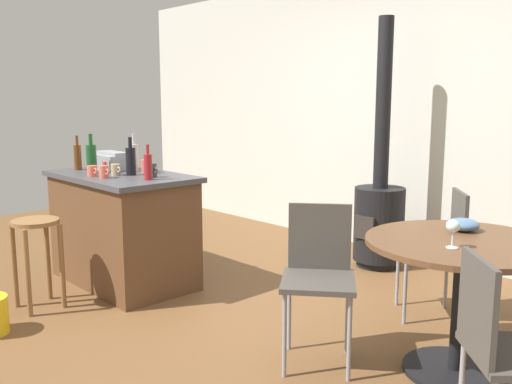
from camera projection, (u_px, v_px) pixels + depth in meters
name	position (u px, v px, depth m)	size (l,w,h in m)	color
ground_plane	(216.00, 311.00, 3.93)	(8.80, 8.80, 0.00)	brown
back_wall	(404.00, 112.00, 5.25)	(8.00, 0.10, 2.70)	beige
kitchen_island	(123.00, 228.00, 4.50)	(1.27, 0.74, 0.89)	brown
wooden_stool	(37.00, 244.00, 3.93)	(0.32, 0.32, 0.64)	olive
dining_table	(460.00, 272.00, 2.96)	(1.01, 1.01, 0.74)	black
folding_chair_near	(319.00, 270.00, 3.13)	(0.56, 0.56, 0.88)	#47423D
folding_chair_far	(505.00, 344.00, 2.22)	(0.57, 0.57, 0.87)	#47423D
folding_chair_right	(439.00, 243.00, 3.77)	(0.56, 0.56, 0.87)	#47423D
wood_stove	(379.00, 208.00, 4.92)	(0.44, 0.45, 2.16)	black
toolbox	(113.00, 161.00, 4.71)	(0.36, 0.25, 0.15)	gray
bottle_0	(134.00, 157.00, 4.53)	(0.07, 0.07, 0.31)	#B7B2AD
bottle_1	(148.00, 166.00, 4.08)	(0.06, 0.06, 0.26)	maroon
bottle_2	(91.00, 158.00, 4.43)	(0.08, 0.08, 0.32)	#194C23
bottle_3	(78.00, 157.00, 4.66)	(0.06, 0.06, 0.29)	#603314
bottle_4	(131.00, 160.00, 4.33)	(0.08, 0.08, 0.30)	black
cup_0	(116.00, 170.00, 4.34)	(0.11, 0.07, 0.09)	tan
cup_1	(152.00, 170.00, 4.22)	(0.11, 0.07, 0.11)	#383838
cup_2	(104.00, 172.00, 4.18)	(0.11, 0.07, 0.09)	#DB6651
cup_3	(147.00, 166.00, 4.48)	(0.12, 0.09, 0.11)	#DB6651
cup_4	(92.00, 171.00, 4.28)	(0.11, 0.08, 0.08)	#DB6651
wine_glass	(453.00, 227.00, 2.76)	(0.07, 0.07, 0.14)	silver
serving_bowl	(463.00, 224.00, 3.14)	(0.18, 0.18, 0.07)	#4C7099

